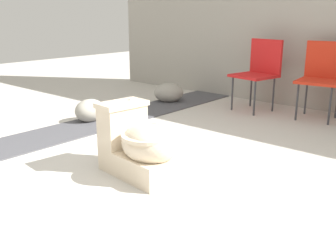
% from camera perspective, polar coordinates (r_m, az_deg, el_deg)
% --- Properties ---
extents(ground_plane, '(14.00, 14.00, 0.00)m').
position_cam_1_polar(ground_plane, '(2.77, -7.72, -8.14)').
color(ground_plane, beige).
extents(gravel_strip, '(0.56, 8.00, 0.01)m').
position_cam_1_polar(gravel_strip, '(4.00, -14.47, -0.75)').
color(gravel_strip, '#4C4C51').
rests_on(gravel_strip, ground).
extents(toilet, '(0.67, 0.44, 0.52)m').
position_cam_1_polar(toilet, '(2.81, -3.96, -2.86)').
color(toilet, beige).
rests_on(toilet, ground).
extents(folding_chair_left, '(0.52, 0.52, 0.83)m').
position_cam_1_polar(folding_chair_left, '(4.82, 13.17, 8.29)').
color(folding_chair_left, red).
rests_on(folding_chair_left, ground).
extents(folding_chair_middle, '(0.49, 0.49, 0.83)m').
position_cam_1_polar(folding_chair_middle, '(4.64, 21.53, 7.32)').
color(folding_chair_middle, red).
rests_on(folding_chair_middle, ground).
extents(boulder_near, '(0.30, 0.37, 0.25)m').
position_cam_1_polar(boulder_near, '(4.31, -11.28, 2.23)').
color(boulder_near, '#ADA899').
rests_on(boulder_near, ground).
extents(boulder_far, '(0.51, 0.49, 0.25)m').
position_cam_1_polar(boulder_far, '(5.17, 0.09, 4.88)').
color(boulder_far, gray).
rests_on(boulder_far, ground).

